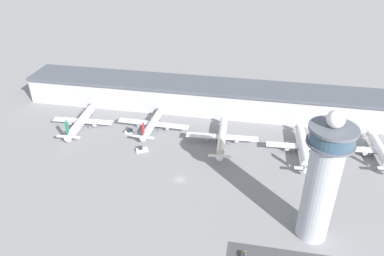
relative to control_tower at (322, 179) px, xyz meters
name	(u,v)px	position (x,y,z in m)	size (l,w,h in m)	color
ground_plane	(180,180)	(-56.07, 22.73, -26.21)	(1000.00, 1000.00, 0.00)	gray
terminal_building	(204,97)	(-56.07, 92.73, -17.57)	(217.81, 25.00, 17.09)	#B2B2B7
control_tower	(322,179)	(0.00, 0.00, 0.00)	(15.93, 15.93, 53.22)	#ADB2BC
airplane_gate_alpha	(82,121)	(-120.20, 58.84, -22.01)	(34.47, 38.31, 13.80)	white
airplane_gate_bravo	(153,123)	(-80.05, 62.64, -21.72)	(40.43, 32.22, 13.04)	silver
airplane_gate_charlie	(222,137)	(-40.76, 56.01, -21.82)	(37.92, 38.48, 12.77)	white
airplane_gate_delta	(303,146)	(0.23, 54.55, -21.89)	(36.48, 40.45, 13.63)	silver
airplane_gate_echo	(380,150)	(37.51, 58.13, -21.92)	(33.20, 33.78, 14.03)	white
service_truck_catering	(142,150)	(-80.15, 41.69, -25.27)	(6.32, 4.86, 2.73)	black
service_truck_fuel	(131,133)	(-90.93, 56.29, -25.13)	(7.55, 4.93, 3.11)	black
car_green_van	(243,256)	(-24.50, -16.21, -25.61)	(1.80, 4.26, 1.56)	black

